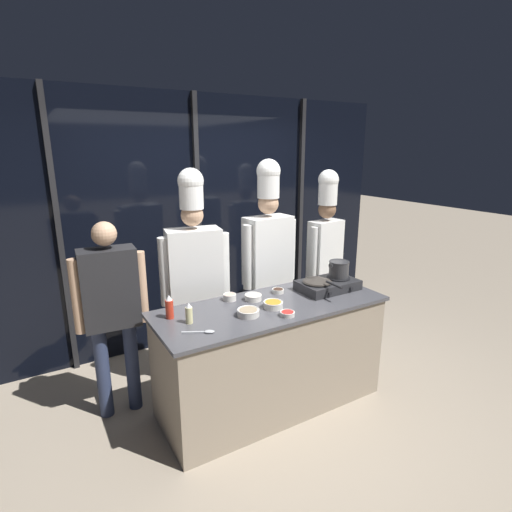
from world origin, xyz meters
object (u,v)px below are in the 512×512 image
object	(u,v)px
stock_pot	(339,269)
chef_line	(326,245)
squeeze_bottle_oil	(189,313)
person_guest	(111,302)
portable_stove	(328,285)
chef_head	(194,266)
prep_bowl_carrots	(273,304)
prep_bowl_shrimp	(230,297)
serving_spoon_slotted	(204,332)
prep_bowl_soy_glaze	(278,291)
prep_bowl_mushrooms	(248,312)
prep_bowl_onion	(253,297)
squeeze_bottle_chili	(169,307)
chef_sous	(268,250)
frying_pan	(318,279)
prep_bowl_bell_pepper	(287,313)

from	to	relation	value
stock_pot	chef_line	xyz separation A→B (m)	(0.35, 0.60, 0.06)
squeeze_bottle_oil	person_guest	xyz separation A→B (m)	(-0.44, 0.54, -0.01)
portable_stove	chef_head	world-z (taller)	chef_head
squeeze_bottle_oil	prep_bowl_carrots	size ratio (longest dim) A/B	1.00
prep_bowl_shrimp	serving_spoon_slotted	xyz separation A→B (m)	(-0.42, -0.45, -0.02)
prep_bowl_soy_glaze	prep_bowl_mushrooms	world-z (taller)	prep_bowl_mushrooms
prep_bowl_onion	prep_bowl_soy_glaze	world-z (taller)	prep_bowl_onion
squeeze_bottle_chili	chef_sous	bearing A→B (deg)	23.09
squeeze_bottle_chili	serving_spoon_slotted	xyz separation A→B (m)	(0.13, -0.36, -0.08)
stock_pot	prep_bowl_onion	size ratio (longest dim) A/B	1.44
portable_stove	chef_line	size ratio (longest dim) A/B	0.27
portable_stove	frying_pan	size ratio (longest dim) A/B	1.19
prep_bowl_bell_pepper	prep_bowl_mushrooms	bearing A→B (deg)	148.69
portable_stove	squeeze_bottle_oil	xyz separation A→B (m)	(-1.33, -0.03, 0.03)
stock_pot	serving_spoon_slotted	xyz separation A→B (m)	(-1.42, -0.23, -0.17)
prep_bowl_shrimp	prep_bowl_carrots	distance (m)	0.39
prep_bowl_bell_pepper	chef_line	bearing A→B (deg)	38.74
frying_pan	person_guest	xyz separation A→B (m)	(-1.64, 0.51, -0.06)
prep_bowl_bell_pepper	chef_head	size ratio (longest dim) A/B	0.06
chef_head	chef_sous	size ratio (longest dim) A/B	0.97
frying_pan	prep_bowl_carrots	distance (m)	0.55
portable_stove	prep_bowl_shrimp	bearing A→B (deg)	165.93
person_guest	chef_line	xyz separation A→B (m)	(2.23, 0.09, 0.17)
prep_bowl_carrots	squeeze_bottle_oil	bearing A→B (deg)	173.96
squeeze_bottle_oil	squeeze_bottle_chili	size ratio (longest dim) A/B	0.86
portable_stove	chef_sous	bearing A→B (deg)	110.98
prep_bowl_onion	prep_bowl_mushrooms	distance (m)	0.32
prep_bowl_onion	prep_bowl_shrimp	bearing A→B (deg)	150.17
prep_bowl_soy_glaze	prep_bowl_carrots	distance (m)	0.34
chef_sous	squeeze_bottle_chili	bearing A→B (deg)	18.75
portable_stove	prep_bowl_bell_pepper	distance (m)	0.70
squeeze_bottle_oil	prep_bowl_bell_pepper	size ratio (longest dim) A/B	1.39
stock_pot	prep_bowl_shrimp	xyz separation A→B (m)	(-0.99, 0.22, -0.14)
prep_bowl_mushrooms	chef_sous	xyz separation A→B (m)	(0.66, 0.76, 0.23)
portable_stove	chef_sous	world-z (taller)	chef_sous
squeeze_bottle_oil	prep_bowl_onion	size ratio (longest dim) A/B	1.09
chef_line	prep_bowl_soy_glaze	bearing A→B (deg)	17.96
serving_spoon_slotted	chef_sous	bearing A→B (deg)	39.14
frying_pan	stock_pot	distance (m)	0.25
frying_pan	prep_bowl_onion	xyz separation A→B (m)	(-0.58, 0.12, -0.09)
squeeze_bottle_oil	prep_bowl_soy_glaze	xyz separation A→B (m)	(0.90, 0.19, -0.05)
portable_stove	prep_bowl_mushrooms	world-z (taller)	portable_stove
stock_pot	chef_head	bearing A→B (deg)	151.98
prep_bowl_mushrooms	prep_bowl_carrots	distance (m)	0.25
prep_bowl_shrimp	chef_line	bearing A→B (deg)	15.84
portable_stove	person_guest	world-z (taller)	person_guest
squeeze_bottle_chili	chef_sous	world-z (taller)	chef_sous
person_guest	prep_bowl_onion	bearing A→B (deg)	163.77
prep_bowl_soy_glaze	person_guest	xyz separation A→B (m)	(-1.33, 0.35, 0.04)
frying_pan	portable_stove	bearing A→B (deg)	1.86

